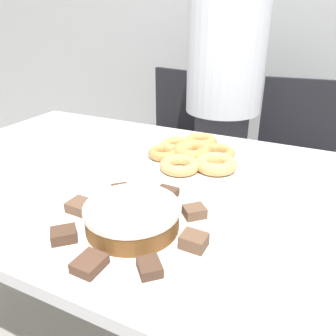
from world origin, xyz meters
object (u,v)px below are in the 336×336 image
Objects in this scene: person_standing at (223,102)px; plate_donuts at (191,158)px; office_chair_left at (168,153)px; frosted_cake at (132,216)px; office_chair_right at (292,176)px; plate_cake at (133,229)px.

plate_donuts is at bearing -82.16° from person_standing.
office_chair_left is at bearing 120.40° from plate_donuts.
plate_donuts is at bearing 93.94° from frosted_cake.
office_chair_right reaches higher than plate_donuts.
plate_cake and plate_donuts have the same top height.
plate_cake is 0.95× the size of plate_donuts.
person_standing is at bearing 96.30° from frosted_cake.
office_chair_right is 0.86m from plate_donuts.
plate_cake is (-0.24, -1.15, 0.34)m from office_chair_right.
office_chair_right reaches higher than frosted_cake.
office_chair_left is at bearing 174.15° from office_chair_right.
frosted_cake is at bearing -83.70° from person_standing.
person_standing is at bearing -6.75° from office_chair_left.
office_chair_left is 1.00× the size of office_chair_right.
frosted_cake is (0.46, -1.15, 0.37)m from office_chair_left.
frosted_cake is (0.11, -1.03, -0.01)m from person_standing.
office_chair_left is 1.28m from plate_cake.
plate_donuts is (-0.03, 0.41, 0.00)m from plate_cake.
person_standing is at bearing -166.80° from office_chair_right.
plate_donuts is 1.91× the size of frosted_cake.
person_standing is 7.58× the size of frosted_cake.
office_chair_right is 4.43× the size of frosted_cake.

